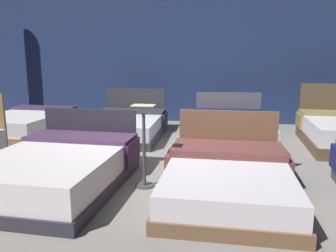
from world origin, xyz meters
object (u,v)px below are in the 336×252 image
bed_2 (227,178)px  price_sign (144,156)px  bed_6 (230,130)px  bed_5 (125,126)px  bed_1 (58,168)px  bed_4 (26,124)px

bed_2 → price_sign: size_ratio=1.94×
bed_6 → price_sign: bearing=-116.4°
bed_2 → bed_5: bed_5 is taller
bed_2 → price_sign: price_sign is taller
price_sign → bed_5: bearing=111.7°
bed_2 → bed_6: size_ratio=0.94×
bed_2 → bed_6: 2.68m
bed_2 → bed_5: size_ratio=0.97×
bed_6 → bed_5: bearing=175.4°
bed_1 → bed_2: (2.12, 0.10, -0.03)m
bed_4 → bed_2: bearing=-30.2°
bed_2 → price_sign: (-1.04, 0.11, 0.19)m
bed_2 → bed_6: bearing=88.2°
bed_4 → bed_5: bearing=3.5°
price_sign → bed_2: bearing=-5.9°
bed_2 → bed_4: bed_2 is taller
bed_1 → bed_2: bed_2 is taller
bed_1 → bed_5: bearing=91.0°
price_sign → bed_1: bearing=-169.2°
bed_2 → bed_4: 5.06m
bed_1 → bed_6: 3.54m
bed_4 → bed_1: bearing=-50.1°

